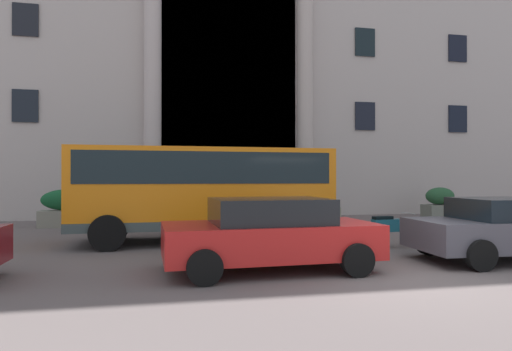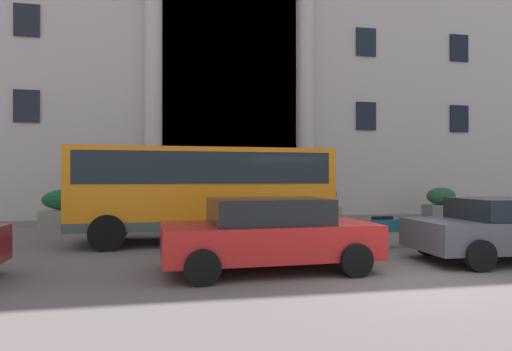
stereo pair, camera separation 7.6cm
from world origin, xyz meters
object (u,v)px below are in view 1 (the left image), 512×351
Objects in this scene: hedge_planter_far_west at (319,202)px; hedge_planter_entrance_right at (172,207)px; orange_minibus at (204,186)px; motorcycle_near_kerb at (387,230)px; parked_coupe_end at (270,233)px; hedge_planter_east at (66,209)px; hedge_planter_far_east at (440,203)px; bus_stop_sign at (323,182)px.

hedge_planter_entrance_right is at bearing -178.19° from hedge_planter_far_west.
orange_minibus is 3.52× the size of motorcycle_near_kerb.
hedge_planter_entrance_right is 9.43m from parked_coupe_end.
motorcycle_near_kerb is at bearing 27.76° from parked_coupe_end.
motorcycle_near_kerb is (9.20, -6.85, -0.21)m from hedge_planter_east.
parked_coupe_end reaches higher than hedge_planter_far_east.
hedge_planter_far_east is at bearing 1.36° from hedge_planter_entrance_right.
orange_minibus is 3.88× the size of hedge_planter_east.
bus_stop_sign is (4.39, 2.15, 0.10)m from orange_minibus.
hedge_planter_east is 0.92× the size of hedge_planter_entrance_right.
motorcycle_near_kerb is (3.62, 2.09, -0.27)m from parked_coupe_end.
hedge_planter_far_west is at bearing -179.12° from hedge_planter_far_east.
hedge_planter_east reaches higher than hedge_planter_entrance_right.
parked_coupe_end reaches higher than hedge_planter_entrance_right.
hedge_planter_far_west is 7.42m from motorcycle_near_kerb.
bus_stop_sign is 1.65× the size of hedge_planter_far_west.
hedge_planter_far_west reaches higher than hedge_planter_far_east.
hedge_planter_far_west is at bearing 2.97° from hedge_planter_east.
orange_minibus is 7.53m from hedge_planter_far_west.
orange_minibus reaches higher than hedge_planter_east.
motorcycle_near_kerb is (5.36, -7.18, -0.19)m from hedge_planter_entrance_right.
orange_minibus is 2.62× the size of bus_stop_sign.
hedge_planter_east is 10.00m from hedge_planter_far_west.
orange_minibus is 5.21m from hedge_planter_entrance_right.
bus_stop_sign is 0.65× the size of parked_coupe_end.
hedge_planter_far_east is (11.15, 5.34, -0.92)m from orange_minibus.
hedge_planter_east is 10.54m from parked_coupe_end.
hedge_planter_east is at bearing -175.16° from hedge_planter_entrance_right.
bus_stop_sign is 4.44m from motorcycle_near_kerb.
hedge_planter_far_west is at bearing 73.11° from bus_stop_sign.
hedge_planter_far_east is 13.99m from parked_coupe_end.
parked_coupe_end is (5.58, -8.94, 0.06)m from hedge_planter_east.
orange_minibus is 5.14m from motorcycle_near_kerb.
hedge_planter_far_west reaches higher than hedge_planter_east.
bus_stop_sign is at bearing -15.98° from hedge_planter_east.
orange_minibus is 4.39m from parked_coupe_end.
hedge_planter_east is at bearing 137.25° from motorcycle_near_kerb.
bus_stop_sign reaches higher than orange_minibus.
hedge_planter_far_west is 0.40× the size of parked_coupe_end.
orange_minibus is at bearing -135.43° from hedge_planter_far_west.
parked_coupe_end is at bearing -156.06° from motorcycle_near_kerb.
bus_stop_sign is 1.37× the size of hedge_planter_entrance_right.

